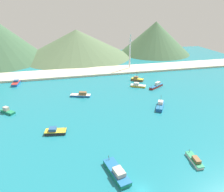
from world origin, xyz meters
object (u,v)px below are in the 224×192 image
object	(u,v)px
fishing_boat_0	(160,106)
fishing_boat_5	(7,111)
fishing_boat_4	(16,83)
fishing_boat_8	(137,79)
fishing_boat_10	(138,85)
fishing_boat_9	(195,160)
fishing_boat_1	(55,131)
fishing_boat_2	(117,172)
radio_tower	(130,52)
fishing_boat_7	(81,95)
fishing_boat_3	(156,86)

from	to	relation	value
fishing_boat_0	fishing_boat_5	world-z (taller)	fishing_boat_0
fishing_boat_4	fishing_boat_8	world-z (taller)	fishing_boat_8
fishing_boat_8	fishing_boat_10	world-z (taller)	fishing_boat_8
fishing_boat_0	fishing_boat_10	distance (m)	26.44
fishing_boat_0	fishing_boat_10	bearing A→B (deg)	91.56
fishing_boat_4	fishing_boat_9	bearing A→B (deg)	-52.66
fishing_boat_0	fishing_boat_4	bearing A→B (deg)	145.48
fishing_boat_1	fishing_boat_4	bearing A→B (deg)	111.66
fishing_boat_2	radio_tower	xyz separation A→B (m)	(33.18, 93.37, 11.27)
fishing_boat_7	fishing_boat_10	bearing A→B (deg)	11.04
fishing_boat_0	fishing_boat_9	bearing A→B (deg)	-99.06
fishing_boat_0	radio_tower	size ratio (longest dim) A/B	0.38
fishing_boat_7	fishing_boat_3	bearing A→B (deg)	3.98
fishing_boat_1	fishing_boat_2	world-z (taller)	fishing_boat_2
fishing_boat_0	fishing_boat_5	distance (m)	64.27
fishing_boat_3	fishing_boat_10	distance (m)	10.07
fishing_boat_2	fishing_boat_5	xyz separation A→B (m)	(-35.38, 43.89, -0.00)
fishing_boat_4	fishing_boat_3	bearing A→B (deg)	-16.58
fishing_boat_4	radio_tower	bearing A→B (deg)	11.34
fishing_boat_3	fishing_boat_0	bearing A→B (deg)	-110.81
fishing_boat_3	fishing_boat_10	size ratio (longest dim) A/B	1.16
fishing_boat_7	fishing_boat_9	distance (m)	60.52
fishing_boat_3	fishing_boat_8	size ratio (longest dim) A/B	1.32
fishing_boat_0	fishing_boat_5	size ratio (longest dim) A/B	1.38
fishing_boat_7	fishing_boat_9	bearing A→B (deg)	-63.87
fishing_boat_4	fishing_boat_10	bearing A→B (deg)	-16.22
fishing_boat_2	fishing_boat_5	bearing A→B (deg)	128.88
fishing_boat_4	fishing_boat_5	bearing A→B (deg)	-85.79
fishing_boat_4	radio_tower	size ratio (longest dim) A/B	0.34
fishing_boat_0	fishing_boat_8	size ratio (longest dim) A/B	1.23
fishing_boat_2	fishing_boat_7	size ratio (longest dim) A/B	1.10
fishing_boat_1	fishing_boat_3	xyz separation A→B (m)	(52.86, 33.06, 0.17)
fishing_boat_2	fishing_boat_10	xyz separation A→B (m)	(27.35, 60.09, -0.07)
fishing_boat_4	fishing_boat_9	xyz separation A→B (m)	(60.62, -79.46, -0.20)
fishing_boat_7	radio_tower	xyz separation A→B (m)	(37.20, 39.40, 11.29)
fishing_boat_7	radio_tower	world-z (taller)	radio_tower
fishing_boat_1	fishing_boat_10	size ratio (longest dim) A/B	0.90
fishing_boat_0	fishing_boat_1	size ratio (longest dim) A/B	1.19
fishing_boat_10	fishing_boat_8	bearing A→B (deg)	72.55
fishing_boat_3	fishing_boat_9	bearing A→B (deg)	-103.97
fishing_boat_2	fishing_boat_10	size ratio (longest dim) A/B	1.32
fishing_boat_5	fishing_boat_9	bearing A→B (deg)	-37.33
fishing_boat_5	fishing_boat_8	world-z (taller)	fishing_boat_8
fishing_boat_1	fishing_boat_3	size ratio (longest dim) A/B	0.78
fishing_boat_9	fishing_boat_2	bearing A→B (deg)	179.08
fishing_boat_7	fishing_boat_10	distance (m)	31.96
radio_tower	fishing_boat_1	bearing A→B (deg)	-125.24
fishing_boat_0	fishing_boat_3	bearing A→B (deg)	69.19
radio_tower	fishing_boat_0	bearing A→B (deg)	-94.90
fishing_boat_7	fishing_boat_10	xyz separation A→B (m)	(31.37, 6.12, -0.04)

